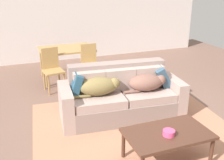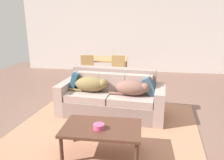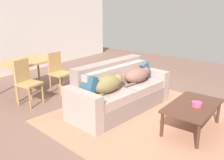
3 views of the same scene
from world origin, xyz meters
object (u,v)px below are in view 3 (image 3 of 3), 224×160
dog_on_right_cushion (137,75)px  dining_chair_near_right (58,71)px  bowl_on_coffee_table (197,104)px  dog_on_left_cushion (107,84)px  coffee_table (193,107)px  dining_chair_near_left (26,80)px  couch (118,92)px  throw_pillow_by_left_arm (86,86)px  throw_pillow_by_right_arm (141,69)px  dining_table (27,63)px

dog_on_right_cushion → dining_chair_near_right: dining_chair_near_right is taller
dog_on_right_cushion → bowl_on_coffee_table: dog_on_right_cushion is taller
dog_on_left_cushion → coffee_table: (0.46, -1.38, -0.24)m
coffee_table → dining_chair_near_left: dining_chair_near_left is taller
couch → throw_pillow_by_left_arm: bearing=176.3°
couch → coffee_table: 1.43m
dog_on_right_cushion → throw_pillow_by_left_arm: throw_pillow_by_left_arm is taller
throw_pillow_by_right_arm → dining_chair_near_right: size_ratio=0.40×
dog_on_right_cushion → throw_pillow_by_right_arm: size_ratio=2.06×
couch → throw_pillow_by_left_arm: (-0.76, 0.13, 0.30)m
coffee_table → dining_table: (-0.52, 3.68, 0.28)m
coffee_table → bowl_on_coffee_table: 0.11m
couch → dining_table: bearing=107.2°
throw_pillow_by_left_arm → dining_chair_near_left: size_ratio=0.41×
throw_pillow_by_left_arm → throw_pillow_by_right_arm: (1.53, -0.15, -0.00)m
dog_on_left_cushion → bowl_on_coffee_table: 1.52m
couch → dog_on_left_cushion: bearing=-167.5°
dining_chair_near_right → bowl_on_coffee_table: bearing=-88.8°
throw_pillow_by_left_arm → coffee_table: 1.78m
dog_on_right_cushion → bowl_on_coffee_table: (-0.39, -1.35, -0.14)m
throw_pillow_by_left_arm → bowl_on_coffee_table: bearing=-64.0°
dog_on_left_cushion → dog_on_right_cushion: size_ratio=1.04×
couch → throw_pillow_by_right_arm: 0.82m
dog_on_right_cushion → dining_table: (-0.88, 2.40, 0.05)m
throw_pillow_by_right_arm → bowl_on_coffee_table: (-0.74, -1.47, -0.17)m
throw_pillow_by_left_arm → coffee_table: size_ratio=0.35×
dining_table → dining_chair_near_left: dining_chair_near_left is taller
dog_on_right_cushion → dining_table: 2.56m
bowl_on_coffee_table → throw_pillow_by_right_arm: bearing=63.3°
dining_table → dining_chair_near_left: (-0.45, -0.62, -0.17)m
dining_chair_near_left → dining_chair_near_right: size_ratio=0.99×
coffee_table → dining_table: dining_table is taller
couch → bowl_on_coffee_table: couch is taller
dog_on_left_cushion → throw_pillow_by_right_arm: bearing=6.7°
dog_on_right_cushion → couch: bearing=166.4°
dining_chair_near_right → dining_chair_near_left: bearing=-178.1°
dog_on_left_cushion → throw_pillow_by_left_arm: 0.40m
throw_pillow_by_right_arm → dining_chair_near_right: 1.89m
throw_pillow_by_left_arm → couch: bearing=-9.4°
dog_on_right_cushion → throw_pillow_by_left_arm: (-1.19, 0.27, 0.03)m
dog_on_right_cushion → bowl_on_coffee_table: size_ratio=4.99×
coffee_table → throw_pillow_by_left_arm: bearing=117.8°
dog_on_right_cushion → dining_chair_near_right: size_ratio=0.83×
bowl_on_coffee_table → dining_table: 3.78m
throw_pillow_by_left_arm → coffee_table: (0.82, -1.55, -0.26)m
dining_chair_near_left → couch: bearing=-68.7°
throw_pillow_by_left_arm → dining_table: size_ratio=0.31×
coffee_table → dining_chair_near_right: size_ratio=1.18×
dog_on_left_cushion → dog_on_right_cushion: 0.83m
dog_on_left_cushion → throw_pillow_by_left_arm: throw_pillow_by_left_arm is taller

